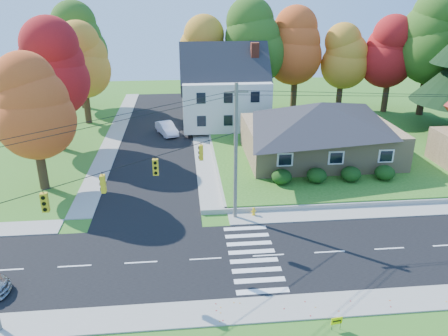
% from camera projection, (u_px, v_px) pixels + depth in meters
% --- Properties ---
extents(ground, '(120.00, 120.00, 0.00)m').
position_uv_depth(ground, '(268.00, 256.00, 27.69)').
color(ground, '#3D7923').
extents(road_main, '(90.00, 8.00, 0.02)m').
position_uv_depth(road_main, '(268.00, 255.00, 27.69)').
color(road_main, black).
rests_on(road_main, ground).
extents(road_cross, '(8.00, 44.00, 0.02)m').
position_uv_depth(road_cross, '(158.00, 135.00, 50.93)').
color(road_cross, black).
rests_on(road_cross, ground).
extents(sidewalk_north, '(90.00, 2.00, 0.08)m').
position_uv_depth(sidewalk_north, '(255.00, 217.00, 32.29)').
color(sidewalk_north, '#9C9A90').
rests_on(sidewalk_north, ground).
extents(sidewalk_south, '(90.00, 2.00, 0.08)m').
position_uv_depth(sidewalk_south, '(287.00, 308.00, 23.07)').
color(sidewalk_south, '#9C9A90').
rests_on(sidewalk_south, ground).
extents(lawn, '(30.00, 30.00, 0.50)m').
position_uv_depth(lawn, '(348.00, 141.00, 48.14)').
color(lawn, '#3D7923').
rests_on(lawn, ground).
extents(ranch_house, '(14.60, 10.60, 5.40)m').
position_uv_depth(ranch_house, '(320.00, 129.00, 41.94)').
color(ranch_house, tan).
rests_on(ranch_house, lawn).
extents(colonial_house, '(10.40, 8.40, 9.60)m').
position_uv_depth(colonial_house, '(225.00, 91.00, 51.79)').
color(colonial_house, silver).
rests_on(colonial_house, lawn).
extents(hedge_row, '(10.70, 1.70, 1.27)m').
position_uv_depth(hedge_row, '(334.00, 175.00, 36.98)').
color(hedge_row, '#163A10').
rests_on(hedge_row, lawn).
extents(traffic_infrastructure, '(38.10, 10.66, 10.00)m').
position_uv_depth(traffic_infrastructure, '(265.00, 173.00, 26.99)').
color(traffic_infrastructure, '#666059').
rests_on(traffic_infrastructure, ground).
extents(tree_lot_0, '(6.72, 6.72, 12.51)m').
position_uv_depth(tree_lot_0, '(204.00, 52.00, 55.73)').
color(tree_lot_0, '#3F2A19').
rests_on(tree_lot_0, lawn).
extents(tree_lot_1, '(7.84, 7.84, 14.60)m').
position_uv_depth(tree_lot_1, '(252.00, 42.00, 54.87)').
color(tree_lot_1, '#3F2A19').
rests_on(tree_lot_1, lawn).
extents(tree_lot_2, '(7.28, 7.28, 13.56)m').
position_uv_depth(tree_lot_2, '(297.00, 46.00, 56.58)').
color(tree_lot_2, '#3F2A19').
rests_on(tree_lot_2, lawn).
extents(tree_lot_3, '(6.16, 6.16, 11.47)m').
position_uv_depth(tree_lot_3, '(343.00, 57.00, 56.69)').
color(tree_lot_3, '#3F2A19').
rests_on(tree_lot_3, lawn).
extents(tree_lot_4, '(6.72, 6.72, 12.51)m').
position_uv_depth(tree_lot_4, '(392.00, 52.00, 56.07)').
color(tree_lot_4, '#3F2A19').
rests_on(tree_lot_4, lawn).
extents(tree_lot_5, '(8.40, 8.40, 15.64)m').
position_uv_depth(tree_lot_5, '(432.00, 37.00, 53.85)').
color(tree_lot_5, '#3F2A19').
rests_on(tree_lot_5, lawn).
extents(tree_west_0, '(6.16, 6.16, 11.47)m').
position_uv_depth(tree_west_0, '(31.00, 106.00, 34.52)').
color(tree_west_0, '#3F2A19').
rests_on(tree_west_0, ground).
extents(tree_west_1, '(7.28, 7.28, 13.56)m').
position_uv_depth(tree_west_1, '(50.00, 69.00, 43.16)').
color(tree_west_1, '#3F2A19').
rests_on(tree_west_1, ground).
extents(tree_west_2, '(6.72, 6.72, 12.51)m').
position_uv_depth(tree_west_2, '(82.00, 60.00, 52.71)').
color(tree_west_2, '#3F2A19').
rests_on(tree_west_2, ground).
extents(tree_west_3, '(7.84, 7.84, 14.60)m').
position_uv_depth(tree_west_3, '(77.00, 42.00, 59.42)').
color(tree_west_3, '#3F2A19').
rests_on(tree_west_3, ground).
extents(white_car, '(2.92, 4.64, 1.44)m').
position_uv_depth(white_car, '(167.00, 128.00, 50.79)').
color(white_car, white).
rests_on(white_car, road_cross).
extents(fire_hydrant, '(0.40, 0.31, 0.69)m').
position_uv_depth(fire_hydrant, '(254.00, 212.00, 32.48)').
color(fire_hydrant, gold).
rests_on(fire_hydrant, ground).
extents(yard_sign, '(0.59, 0.11, 0.74)m').
position_uv_depth(yard_sign, '(337.00, 321.00, 21.44)').
color(yard_sign, black).
rests_on(yard_sign, ground).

